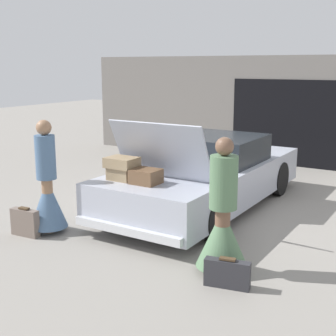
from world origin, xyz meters
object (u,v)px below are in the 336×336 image
Objects in this scene: car at (206,175)px; person_right at (222,226)px; person_left at (47,193)px; suitcase_beside_left_person at (25,222)px; suitcase_beside_right_person at (227,274)px.

car is 2.81m from person_right.
person_left reaches higher than car.
person_right is at bearing 7.77° from suitcase_beside_left_person.
person_left is 2.92m from person_right.
car is 2.89m from person_left.
suitcase_beside_left_person is at bearing -178.78° from suitcase_beside_right_person.
person_right reaches higher than suitcase_beside_left_person.
person_right is at bearing 95.01° from person_left.
person_left is at bearing 60.66° from suitcase_beside_left_person.
suitcase_beside_left_person is at bearing 101.15° from person_right.
car is 8.79× the size of suitcase_beside_right_person.
suitcase_beside_right_person is (0.24, -0.35, -0.44)m from person_right.
person_right is 0.61m from suitcase_beside_right_person.
suitcase_beside_left_person is at bearing -120.14° from car.
car is at bearing 34.81° from person_right.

